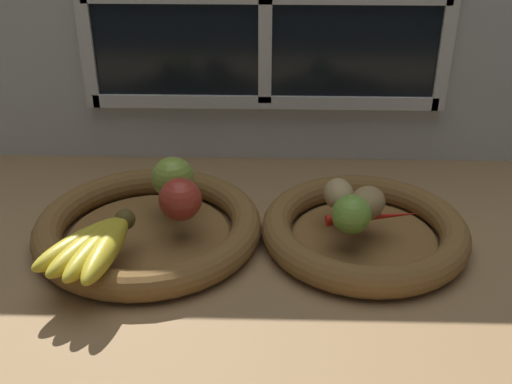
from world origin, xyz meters
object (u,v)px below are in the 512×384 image
banana_bunch_front (94,246)px  chili_pepper (374,217)px  apple_red_right (180,199)px  fruit_bowl_left (149,227)px  lime_near (351,214)px  fruit_bowl_right (364,231)px  apple_green_back (173,178)px  potato_oblong (339,194)px  potato_large (367,203)px

banana_bunch_front → chili_pepper: bearing=14.5°
apple_red_right → banana_bunch_front: apple_red_right is taller
fruit_bowl_left → banana_bunch_front: (-4.89, -11.43, 4.11)cm
fruit_bowl_left → lime_near: (30.14, -4.23, 5.28)cm
fruit_bowl_right → chili_pepper: (1.01, -1.39, 3.25)cm
banana_bunch_front → chili_pepper: 40.15cm
apple_green_back → lime_near: 28.59cm
apple_green_back → potato_oblong: apple_green_back is taller
apple_red_right → lime_near: apple_red_right is taller
banana_bunch_front → apple_green_back: bearing=64.3°
potato_large → lime_near: 5.10cm
potato_oblong → apple_red_right: bearing=-170.0°
chili_pepper → apple_red_right: bearing=169.0°
fruit_bowl_left → apple_red_right: (5.35, -1.11, 5.63)cm
chili_pepper → potato_oblong: bearing=127.6°
fruit_bowl_left → apple_red_right: bearing=-11.7°
lime_near → chili_pepper: bearing=36.6°
apple_red_right → potato_oblong: apple_red_right is taller
banana_bunch_front → potato_large: potato_large is taller
chili_pepper → potato_large: bearing=115.5°
fruit_bowl_right → potato_oblong: potato_oblong is taller
fruit_bowl_right → apple_green_back: bearing=169.4°
apple_green_back → potato_oblong: (25.75, -2.51, -1.13)cm
apple_red_right → chili_pepper: size_ratio=0.44×
potato_large → chili_pepper: 2.31cm
potato_large → lime_near: lime_near is taller
banana_bunch_front → apple_red_right: bearing=45.2°
apple_red_right → potato_large: (27.61, 1.11, -0.82)cm
banana_bunch_front → potato_large: (37.85, 11.43, 0.70)cm
banana_bunch_front → chili_pepper: banana_bunch_front is taller
fruit_bowl_right → lime_near: 7.32cm
apple_red_right → lime_near: bearing=-7.2°
fruit_bowl_right → apple_red_right: apple_red_right is taller
potato_oblong → chili_pepper: potato_oblong is taller
fruit_bowl_left → potato_large: bearing=-0.0°
potato_oblong → potato_large: (3.93, -3.05, 0.19)cm
chili_pepper → fruit_bowl_left: bearing=167.2°
fruit_bowl_left → fruit_bowl_right: size_ratio=1.11×
potato_large → lime_near: bearing=-123.7°
apple_green_back → lime_near: (26.86, -9.79, -0.47)cm
lime_near → apple_red_right: bearing=172.8°
apple_green_back → apple_red_right: size_ratio=1.04×
fruit_bowl_left → banana_bunch_front: bearing=-113.2°
apple_green_back → potato_large: apple_green_back is taller
fruit_bowl_right → banana_bunch_front: (-37.85, -11.43, 4.10)cm
banana_bunch_front → lime_near: 35.79cm
potato_oblong → potato_large: size_ratio=0.96×
banana_bunch_front → potato_large: bearing=16.8°
apple_green_back → chili_pepper: size_ratio=0.46×
fruit_bowl_right → fruit_bowl_left: bearing=180.0°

